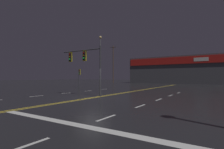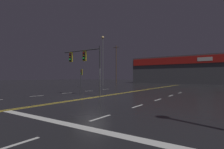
{
  "view_description": "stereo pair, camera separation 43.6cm",
  "coord_description": "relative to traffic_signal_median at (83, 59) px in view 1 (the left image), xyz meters",
  "views": [
    {
      "loc": [
        9.28,
        -11.54,
        1.72
      ],
      "look_at": [
        0.0,
        3.06,
        2.0
      ],
      "focal_mm": 28.0,
      "sensor_mm": 36.0,
      "label": 1
    },
    {
      "loc": [
        9.64,
        -11.3,
        1.72
      ],
      "look_at": [
        0.0,
        3.06,
        2.0
      ],
      "focal_mm": 28.0,
      "sensor_mm": 36.0,
      "label": 2
    }
  ],
  "objects": [
    {
      "name": "utility_pole_row",
      "position": [
        0.69,
        34.81,
        2.17
      ],
      "size": [
        44.9,
        0.26,
        11.97
      ],
      "color": "#4C3828",
      "rests_on": "ground"
    },
    {
      "name": "traffic_signal_corner_northwest",
      "position": [
        -9.53,
        9.6,
        -1.19
      ],
      "size": [
        0.42,
        0.36,
        3.14
      ],
      "color": "#38383D",
      "rests_on": "ground"
    },
    {
      "name": "traffic_signal_median",
      "position": [
        0.0,
        0.0,
        0.0
      ],
      "size": [
        4.78,
        0.36,
        4.59
      ],
      "color": "#38383D",
      "rests_on": "ground"
    },
    {
      "name": "road_markings",
      "position": [
        3.1,
        -2.53,
        -3.48
      ],
      "size": [
        15.15,
        60.0,
        0.01
      ],
      "color": "gold",
      "rests_on": "ground"
    },
    {
      "name": "ground_plane",
      "position": [
        2.12,
        -1.2,
        -3.48
      ],
      "size": [
        200.0,
        200.0,
        0.0
      ],
      "primitive_type": "plane",
      "color": "black"
    },
    {
      "name": "building_backdrop",
      "position": [
        2.12,
        38.94,
        0.18
      ],
      "size": [
        28.16,
        10.23,
        7.31
      ],
      "color": "#4C4C51",
      "rests_on": "ground"
    },
    {
      "name": "streetlight_far_left",
      "position": [
        -10.55,
        17.17,
        3.13
      ],
      "size": [
        0.56,
        0.56,
        10.52
      ],
      "color": "#59595E",
      "rests_on": "ground"
    }
  ]
}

